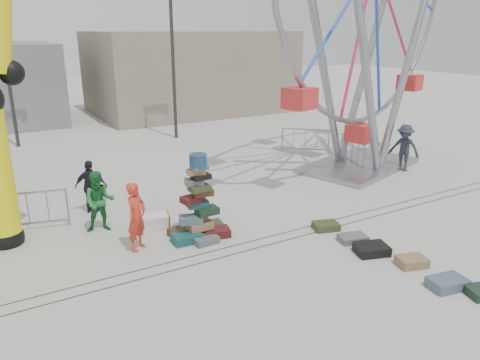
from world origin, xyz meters
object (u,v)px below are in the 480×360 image
lamp_post_left (6,45)px  barricade_wheel_back (305,141)px  suitcase_tower (199,214)px  pedestrian_grey (404,148)px  barricade_dummy_c (28,211)px  lamp_post_right (174,44)px  pedestrian_red (136,217)px  pedestrian_black (91,187)px  pedestrian_green (99,202)px  barricade_wheel_front (352,152)px  steamer_trunk (153,222)px

lamp_post_left → barricade_wheel_back: size_ratio=4.00×
suitcase_tower → pedestrian_grey: (9.28, 1.46, 0.26)m
suitcase_tower → barricade_dummy_c: size_ratio=1.12×
lamp_post_right → pedestrian_red: lamp_post_right is taller
lamp_post_left → pedestrian_grey: (12.17, -11.59, -3.59)m
lamp_post_right → pedestrian_black: size_ratio=5.07×
pedestrian_red → pedestrian_green: size_ratio=1.04×
lamp_post_right → barricade_dummy_c: bearing=-133.4°
barricade_wheel_front → pedestrian_red: size_ratio=1.16×
barricade_dummy_c → pedestrian_green: (1.66, -1.04, 0.28)m
steamer_trunk → lamp_post_right: bearing=78.4°
barricade_dummy_c → pedestrian_green: bearing=-17.4°
pedestrian_red → pedestrian_black: bearing=58.1°
lamp_post_left → suitcase_tower: (2.89, -13.05, -3.85)m
suitcase_tower → steamer_trunk: 1.43m
suitcase_tower → pedestrian_red: 1.63m
lamp_post_right → barricade_dummy_c: (-7.87, -8.34, -3.93)m
pedestrian_red → lamp_post_left: bearing=57.0°
lamp_post_right → pedestrian_red: size_ratio=4.66×
lamp_post_left → pedestrian_grey: 17.18m
barricade_dummy_c → pedestrian_red: bearing=-35.8°
steamer_trunk → lamp_post_left: bearing=114.4°
barricade_dummy_c → pedestrian_red: size_ratio=1.16×
steamer_trunk → pedestrian_green: bearing=167.9°
lamp_post_left → pedestrian_black: lamp_post_left is taller
lamp_post_right → barricade_dummy_c: 12.12m
suitcase_tower → barricade_wheel_back: suitcase_tower is taller
barricade_wheel_back → lamp_post_left: bearing=-174.5°
lamp_post_right → barricade_wheel_front: lamp_post_right is taller
pedestrian_grey → pedestrian_red: bearing=-106.8°
lamp_post_left → steamer_trunk: lamp_post_left is taller
lamp_post_left → pedestrian_black: (0.92, -9.90, -3.69)m
pedestrian_black → pedestrian_grey: size_ratio=0.89×
lamp_post_right → pedestrian_grey: bearing=-61.7°
lamp_post_left → pedestrian_grey: bearing=-43.6°
barricade_dummy_c → barricade_wheel_back: bearing=28.0°
steamer_trunk → pedestrian_red: size_ratio=0.51×
steamer_trunk → pedestrian_grey: (10.15, 0.41, 0.69)m
pedestrian_black → pedestrian_grey: bearing=-162.2°
pedestrian_grey → pedestrian_green: bearing=-115.0°
barricade_wheel_front → pedestrian_grey: 1.95m
barricade_dummy_c → pedestrian_grey: 13.10m
lamp_post_right → steamer_trunk: lamp_post_right is taller
barricade_dummy_c → pedestrian_grey: bearing=9.1°
lamp_post_left → barricade_wheel_front: bearing=-42.5°
steamer_trunk → barricade_dummy_c: (-2.88, 1.66, 0.35)m
lamp_post_left → pedestrian_black: 10.61m
barricade_dummy_c → pedestrian_grey: pedestrian_grey is taller
pedestrian_black → steamer_trunk: bearing=143.9°
pedestrian_black → pedestrian_green: bearing=111.4°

